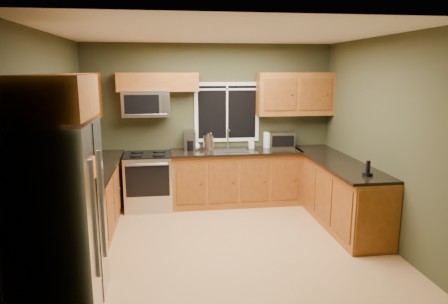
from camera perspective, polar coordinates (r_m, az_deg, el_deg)
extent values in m
plane|color=tan|center=(5.52, -0.02, -12.53)|extent=(4.20, 4.20, 0.00)
plane|color=white|center=(5.06, -0.02, 16.62)|extent=(4.20, 4.20, 0.00)
plane|color=#383922|center=(6.89, -2.07, 4.03)|extent=(4.20, 0.00, 4.20)
plane|color=#383922|center=(3.39, 4.16, -3.97)|extent=(4.20, 0.00, 4.20)
plane|color=#383922|center=(5.27, -23.29, 0.73)|extent=(0.00, 3.60, 3.60)
plane|color=#383922|center=(5.79, 21.05, 1.81)|extent=(0.00, 3.60, 3.60)
cube|color=white|center=(6.89, 0.43, 5.71)|extent=(1.12, 0.03, 1.02)
cube|color=black|center=(6.88, 0.44, 5.70)|extent=(1.00, 0.01, 0.90)
cube|color=white|center=(6.87, 0.44, 5.70)|extent=(0.03, 0.01, 0.90)
cube|color=white|center=(6.84, 0.45, 8.95)|extent=(1.00, 0.01, 0.03)
cube|color=brown|center=(5.86, -18.53, -6.97)|extent=(0.60, 2.65, 0.90)
cube|color=black|center=(5.73, -18.58, -2.51)|extent=(0.65, 2.65, 0.04)
cube|color=brown|center=(6.83, 1.72, -3.75)|extent=(2.17, 0.60, 0.90)
cube|color=black|center=(6.70, 1.78, 0.08)|extent=(2.17, 0.65, 0.04)
cube|color=brown|center=(6.34, 15.69, -5.41)|extent=(0.60, 2.50, 0.90)
cube|color=brown|center=(5.27, 21.16, -9.26)|extent=(0.56, 0.02, 0.82)
cube|color=black|center=(6.21, 15.71, -1.27)|extent=(0.65, 2.50, 0.04)
cube|color=brown|center=(5.62, -20.81, 6.80)|extent=(0.33, 2.65, 0.72)
cube|color=brown|center=(6.63, -9.40, 9.83)|extent=(1.30, 0.33, 0.30)
cube|color=brown|center=(6.97, 10.10, 8.16)|extent=(1.30, 0.33, 0.72)
cube|color=brown|center=(3.85, -23.92, 7.22)|extent=(0.72, 0.90, 0.38)
cube|color=#B7B7BC|center=(4.07, -22.61, -8.81)|extent=(0.72, 0.90, 1.80)
cube|color=slate|center=(3.79, -17.95, -9.17)|extent=(0.03, 0.04, 1.10)
cube|color=slate|center=(4.16, -17.01, -7.24)|extent=(0.03, 0.04, 1.10)
cube|color=black|center=(3.99, -17.48, -8.84)|extent=(0.01, 0.02, 1.78)
cube|color=orange|center=(3.76, -18.12, -2.19)|extent=(0.01, 0.14, 0.20)
cube|color=#B7B7BC|center=(6.72, -10.69, -4.19)|extent=(0.76, 0.65, 0.90)
cube|color=black|center=(6.62, -10.83, -0.40)|extent=(0.76, 0.64, 0.03)
cube|color=black|center=(6.38, -10.86, -4.13)|extent=(0.68, 0.02, 0.50)
cylinder|color=slate|center=(6.29, -10.96, -1.81)|extent=(0.64, 0.04, 0.04)
cylinder|color=black|center=(6.49, -12.49, -0.48)|extent=(0.20, 0.20, 0.01)
cylinder|color=black|center=(6.47, -9.31, -0.39)|extent=(0.20, 0.20, 0.01)
cylinder|color=black|center=(6.76, -12.31, 0.01)|extent=(0.20, 0.20, 0.01)
cylinder|color=black|center=(6.74, -9.26, 0.10)|extent=(0.20, 0.20, 0.01)
cube|color=#B7B7BC|center=(6.63, -11.05, 6.83)|extent=(0.76, 0.38, 0.42)
cube|color=black|center=(6.44, -11.68, 6.67)|extent=(0.54, 0.01, 0.30)
cube|color=slate|center=(6.43, -8.36, 6.78)|extent=(0.10, 0.01, 0.30)
cylinder|color=slate|center=(6.44, -11.09, 5.26)|extent=(0.66, 0.02, 0.02)
cube|color=slate|center=(6.68, 0.80, 0.19)|extent=(0.60, 0.42, 0.02)
cylinder|color=#B7B7BC|center=(6.84, 0.55, 1.95)|extent=(0.03, 0.03, 0.34)
cylinder|color=#B7B7BC|center=(6.74, 0.65, 3.18)|extent=(0.03, 0.18, 0.03)
cube|color=#B7B7BC|center=(6.98, 8.05, 1.77)|extent=(0.45, 0.35, 0.28)
cube|color=black|center=(6.82, 8.44, 1.52)|extent=(0.38, 0.03, 0.19)
cube|color=slate|center=(6.75, -4.88, 1.70)|extent=(0.21, 0.25, 0.32)
cylinder|color=black|center=(6.68, -4.83, 0.94)|extent=(0.13, 0.13, 0.17)
cylinder|color=#B7B7BC|center=(6.68, -2.26, 1.30)|extent=(0.20, 0.20, 0.25)
cone|color=black|center=(6.66, -2.27, 2.53)|extent=(0.13, 0.13, 0.07)
cylinder|color=white|center=(6.96, 6.13, 1.75)|extent=(0.14, 0.14, 0.27)
cylinder|color=slate|center=(6.94, 6.16, 2.92)|extent=(0.02, 0.02, 0.04)
imported|color=orange|center=(6.83, -1.86, 1.64)|extent=(0.14, 0.14, 0.27)
imported|color=white|center=(6.87, 3.92, 1.28)|extent=(0.09, 0.09, 0.18)
imported|color=white|center=(6.74, -4.01, 1.03)|extent=(0.15, 0.15, 0.17)
cube|color=black|center=(5.39, 19.81, -3.04)|extent=(0.11, 0.11, 0.04)
cube|color=black|center=(5.36, 19.89, -2.00)|extent=(0.05, 0.04, 0.16)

